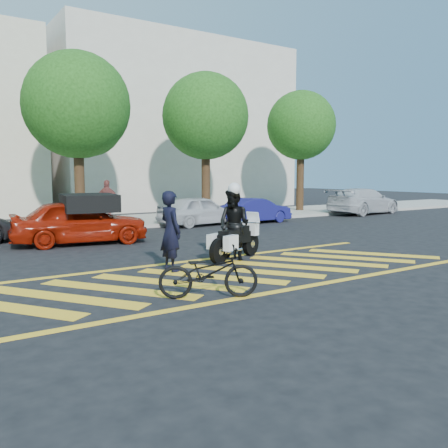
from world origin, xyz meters
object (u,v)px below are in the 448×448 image
officer_moto (234,224)px  parked_right (256,210)px  bicycle (208,272)px  officer_bike (171,231)px  red_convertible (80,222)px  police_motorcycle (235,240)px  parked_mid_right (200,211)px  parked_far_right (363,201)px

officer_moto → parked_right: bearing=117.2°
bicycle → officer_bike: bearing=15.7°
officer_bike → red_convertible: officer_bike is taller
officer_moto → red_convertible: size_ratio=0.44×
officer_bike → parked_right: size_ratio=0.54×
parked_right → officer_bike: bearing=128.5°
police_motorcycle → parked_mid_right: parked_mid_right is taller
police_motorcycle → parked_far_right: (14.26, 7.77, 0.20)m
parked_right → parked_far_right: bearing=-90.4°
officer_bike → parked_right: (8.30, 7.63, -0.37)m
parked_mid_right → parked_far_right: size_ratio=0.77×
police_motorcycle → red_convertible: red_convertible is taller
officer_moto → parked_right: officer_moto is taller
police_motorcycle → parked_mid_right: bearing=43.8°
parked_mid_right → parked_right: 2.77m
police_motorcycle → parked_right: bearing=27.4°
parked_mid_right → parked_right: (2.72, -0.52, -0.08)m
police_motorcycle → parked_far_right: parked_far_right is taller
bicycle → parked_far_right: parked_far_right is taller
parked_right → officer_moto: bearing=135.3°
parked_mid_right → officer_moto: bearing=151.0°
officer_moto → red_convertible: 5.78m
bicycle → parked_right: parked_right is taller
red_convertible → parked_right: 9.08m
officer_bike → bicycle: bearing=164.7°
officer_bike → bicycle: (-0.54, -2.61, -0.47)m
red_convertible → parked_right: size_ratio=1.22×
parked_right → bicycle: bearing=135.1°
bicycle → parked_far_right: 20.05m
officer_bike → parked_right: 11.28m
bicycle → officer_moto: bearing=-14.1°
red_convertible → parked_right: bearing=-68.6°
bicycle → officer_moto: officer_moto is taller
police_motorcycle → officer_bike: bearing=168.0°
officer_moto → officer_bike: bearing=-101.6°
bicycle → red_convertible: size_ratio=0.43×
police_motorcycle → red_convertible: size_ratio=0.49×
red_convertible → officer_bike: bearing=-166.4°
officer_bike → red_convertible: (-0.54, 5.53, -0.22)m
red_convertible → parked_mid_right: bearing=-58.8°
parked_right → parked_far_right: parked_far_right is taller
red_convertible → parked_mid_right: red_convertible is taller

